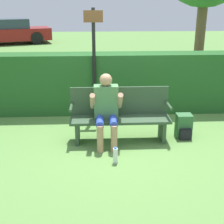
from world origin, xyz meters
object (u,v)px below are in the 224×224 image
person_seated (106,107)px  signpost (94,58)px  backpack (184,126)px  water_bottle (115,155)px  parked_car (9,32)px  park_bench (120,115)px

person_seated → signpost: (-0.20, 1.29, 0.61)m
backpack → water_bottle: bearing=-145.2°
water_bottle → signpost: (-0.32, 2.05, 1.15)m
person_seated → parked_car: bearing=110.8°
water_bottle → parked_car: size_ratio=0.05×
water_bottle → person_seated: bearing=98.6°
water_bottle → signpost: size_ratio=0.12×
park_bench → person_seated: 0.35m
person_seated → backpack: size_ratio=2.83×
park_bench → parked_car: bearing=111.9°
park_bench → signpost: size_ratio=0.78×
park_bench → signpost: bearing=111.1°
backpack → signpost: bearing=145.2°
park_bench → water_bottle: 0.96m
backpack → signpost: (-1.63, 1.13, 1.07)m
person_seated → signpost: bearing=98.8°
park_bench → backpack: bearing=1.4°
person_seated → water_bottle: 0.94m
parked_car → park_bench: bearing=-86.5°
park_bench → parked_car: 14.17m
water_bottle → signpost: bearing=98.8°
water_bottle → backpack: bearing=34.8°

